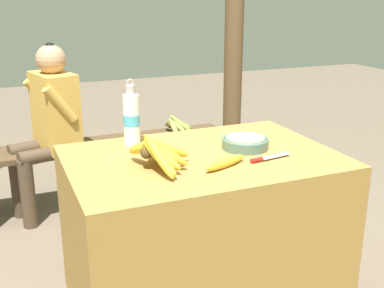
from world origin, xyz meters
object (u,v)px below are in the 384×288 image
at_px(water_bottle, 131,119).
at_px(support_post_far, 235,6).
at_px(seated_vendor, 49,119).
at_px(knife, 265,158).
at_px(loose_banana_front, 225,163).
at_px(banana_bunch_ripe, 157,151).
at_px(serving_bowl, 245,142).
at_px(banana_bunch_green, 176,125).
at_px(wooden_bench, 105,151).

distance_m(water_bottle, support_post_far, 1.92).
bearing_deg(seated_vendor, knife, 102.46).
distance_m(knife, support_post_far, 2.07).
height_order(water_bottle, knife, water_bottle).
xyz_separation_m(loose_banana_front, knife, (0.19, 0.01, -0.01)).
bearing_deg(knife, banana_bunch_ripe, 160.07).
bearing_deg(banana_bunch_ripe, loose_banana_front, -20.81).
xyz_separation_m(serving_bowl, banana_bunch_green, (0.14, 1.27, -0.26)).
bearing_deg(water_bottle, seated_vendor, 105.33).
bearing_deg(banana_bunch_green, serving_bowl, -96.41).
distance_m(banana_bunch_ripe, serving_bowl, 0.46).
xyz_separation_m(knife, seated_vendor, (-0.71, 1.40, -0.10)).
bearing_deg(banana_bunch_green, water_bottle, -120.28).
xyz_separation_m(banana_bunch_ripe, knife, (0.44, -0.09, -0.06)).
bearing_deg(wooden_bench, serving_bowl, -73.92).
height_order(banana_bunch_ripe, knife, banana_bunch_ripe).
height_order(serving_bowl, water_bottle, water_bottle).
bearing_deg(wooden_bench, knife, -75.95).
distance_m(banana_bunch_ripe, support_post_far, 2.19).
distance_m(knife, seated_vendor, 1.58).
xyz_separation_m(serving_bowl, seated_vendor, (-0.72, 1.23, -0.12)).
relative_size(wooden_bench, support_post_far, 0.66).
bearing_deg(seated_vendor, loose_banana_front, 95.94).
height_order(serving_bowl, knife, serving_bowl).
xyz_separation_m(water_bottle, knife, (0.45, -0.43, -0.11)).
bearing_deg(knife, loose_banana_front, 173.95).
bearing_deg(water_bottle, knife, -43.71).
height_order(wooden_bench, banana_bunch_green, banana_bunch_green).
xyz_separation_m(banana_bunch_ripe, water_bottle, (-0.01, 0.34, 0.05)).
bearing_deg(seated_vendor, serving_bowl, 105.84).
height_order(knife, wooden_bench, knife).
bearing_deg(banana_bunch_ripe, wooden_bench, 86.68).
relative_size(serving_bowl, knife, 1.04).
bearing_deg(knife, serving_bowl, 80.05).
height_order(loose_banana_front, seated_vendor, seated_vendor).
distance_m(serving_bowl, knife, 0.18).
distance_m(loose_banana_front, wooden_bench, 1.51).
xyz_separation_m(banana_bunch_ripe, wooden_bench, (0.08, 1.36, -0.43)).
bearing_deg(wooden_bench, loose_banana_front, -83.16).
bearing_deg(water_bottle, serving_bowl, -29.02).
relative_size(serving_bowl, wooden_bench, 0.12).
xyz_separation_m(banana_bunch_ripe, loose_banana_front, (0.25, -0.10, -0.05)).
relative_size(seated_vendor, support_post_far, 0.43).
height_order(serving_bowl, support_post_far, support_post_far).
xyz_separation_m(water_bottle, seated_vendor, (-0.27, 0.98, -0.21)).
bearing_deg(water_bottle, wooden_bench, 85.23).
bearing_deg(wooden_bench, banana_bunch_green, -0.38).
height_order(wooden_bench, seated_vendor, seated_vendor).
distance_m(banana_bunch_ripe, seated_vendor, 1.35).
distance_m(wooden_bench, banana_bunch_green, 0.53).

